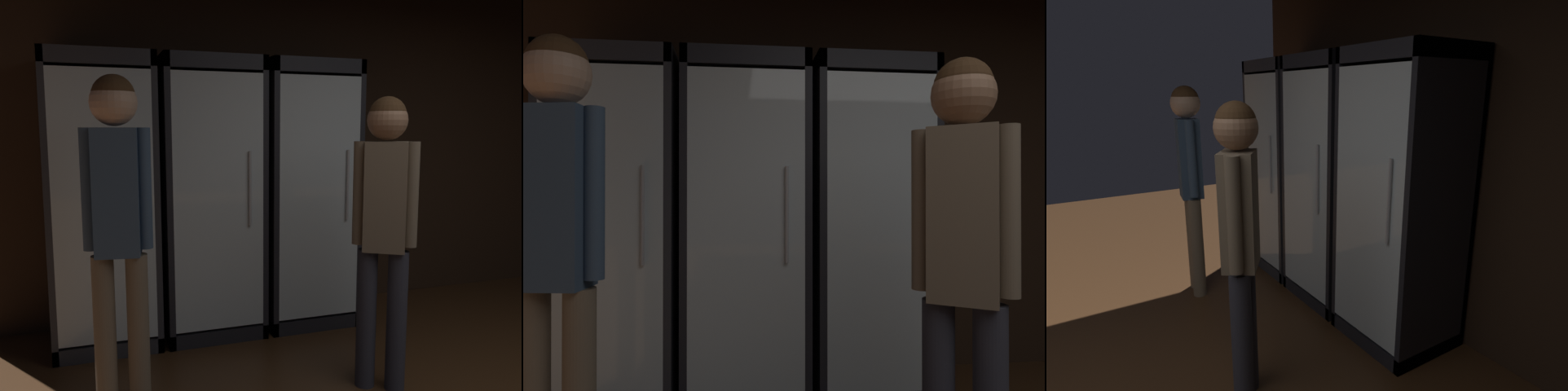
{
  "view_description": "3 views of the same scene",
  "coord_description": "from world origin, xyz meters",
  "views": [
    {
      "loc": [
        -2.15,
        -0.87,
        1.47
      ],
      "look_at": [
        -0.97,
        2.7,
        0.98
      ],
      "focal_mm": 35.14,
      "sensor_mm": 36.0,
      "label": 1
    },
    {
      "loc": [
        -1.42,
        0.1,
        1.16
      ],
      "look_at": [
        -1.14,
        2.64,
        1.17
      ],
      "focal_mm": 30.2,
      "sensor_mm": 36.0,
      "label": 2
    },
    {
      "loc": [
        1.19,
        0.77,
        1.68
      ],
      "look_at": [
        -1.5,
        2.49,
        0.86
      ],
      "focal_mm": 27.98,
      "sensor_mm": 36.0,
      "label": 3
    }
  ],
  "objects": [
    {
      "name": "cooler_far_left",
      "position": [
        -2.09,
        2.72,
        0.95
      ],
      "size": [
        0.69,
        0.63,
        1.95
      ],
      "color": "#2B2B30",
      "rests_on": "ground"
    },
    {
      "name": "shopper_far",
      "position": [
        -0.64,
        1.54,
        1.01
      ],
      "size": [
        0.3,
        0.26,
        1.64
      ],
      "color": "#2D2D38",
      "rests_on": "ground"
    },
    {
      "name": "wall_back",
      "position": [
        0.0,
        3.03,
        1.4
      ],
      "size": [
        6.0,
        0.06,
        2.8
      ],
      "primitive_type": "cube",
      "color": "black",
      "rests_on": "ground"
    },
    {
      "name": "cooler_left",
      "position": [
        -1.36,
        2.72,
        0.96
      ],
      "size": [
        0.69,
        0.63,
        1.95
      ],
      "color": "black",
      "rests_on": "ground"
    },
    {
      "name": "cooler_center",
      "position": [
        -0.64,
        2.72,
        0.96
      ],
      "size": [
        0.69,
        0.63,
        1.95
      ],
      "color": "black",
      "rests_on": "ground"
    },
    {
      "name": "shopper_near",
      "position": [
        -2.04,
        1.71,
        1.08
      ],
      "size": [
        0.33,
        0.23,
        1.73
      ],
      "color": "#72604C",
      "rests_on": "ground"
    }
  ]
}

